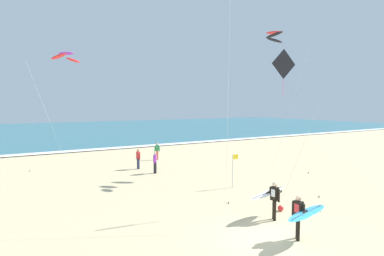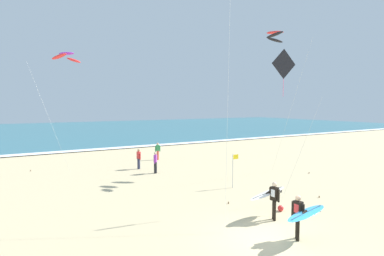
{
  "view_description": "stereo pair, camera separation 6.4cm",
  "coord_description": "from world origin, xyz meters",
  "px_view_note": "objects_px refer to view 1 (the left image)",
  "views": [
    {
      "loc": [
        -8.44,
        -8.21,
        5.08
      ],
      "look_at": [
        -0.13,
        5.72,
        3.87
      ],
      "focal_mm": 29.18,
      "sensor_mm": 36.0,
      "label": 1
    },
    {
      "loc": [
        -8.38,
        -8.24,
        5.08
      ],
      "look_at": [
        -0.13,
        5.72,
        3.87
      ],
      "focal_mm": 29.18,
      "sensor_mm": 36.0,
      "label": 2
    }
  ],
  "objects_px": {
    "surfer_trailing": "(302,214)",
    "beach_ball": "(281,208)",
    "surfer_lead": "(271,196)",
    "kite_diamond_charcoal_near": "(284,67)",
    "kite_arc_scarlet_high": "(275,36)",
    "lifeguard_flag": "(233,167)",
    "bystander_purple_top": "(155,162)",
    "bystander_red_top": "(138,159)",
    "bystander_green_top": "(157,151)",
    "kite_arc_violet_far": "(66,57)"
  },
  "relations": [
    {
      "from": "kite_diamond_charcoal_near",
      "to": "bystander_purple_top",
      "type": "relative_size",
      "value": 4.93
    },
    {
      "from": "surfer_trailing",
      "to": "beach_ball",
      "type": "distance_m",
      "value": 3.42
    },
    {
      "from": "kite_arc_violet_far",
      "to": "bystander_green_top",
      "type": "distance_m",
      "value": 11.25
    },
    {
      "from": "kite_diamond_charcoal_near",
      "to": "beach_ball",
      "type": "relative_size",
      "value": 27.98
    },
    {
      "from": "surfer_lead",
      "to": "bystander_green_top",
      "type": "height_order",
      "value": "surfer_lead"
    },
    {
      "from": "kite_diamond_charcoal_near",
      "to": "bystander_red_top",
      "type": "xyz_separation_m",
      "value": [
        -3.13,
        12.04,
        -6.12
      ]
    },
    {
      "from": "kite_arc_scarlet_high",
      "to": "beach_ball",
      "type": "distance_m",
      "value": 13.52
    },
    {
      "from": "kite_arc_violet_far",
      "to": "surfer_lead",
      "type": "bearing_deg",
      "value": -67.26
    },
    {
      "from": "surfer_trailing",
      "to": "bystander_red_top",
      "type": "xyz_separation_m",
      "value": [
        -0.46,
        15.53,
        -0.23
      ]
    },
    {
      "from": "bystander_green_top",
      "to": "lifeguard_flag",
      "type": "distance_m",
      "value": 11.31
    },
    {
      "from": "bystander_red_top",
      "to": "surfer_lead",
      "type": "bearing_deg",
      "value": -85.05
    },
    {
      "from": "kite_arc_scarlet_high",
      "to": "beach_ball",
      "type": "bearing_deg",
      "value": -132.67
    },
    {
      "from": "surfer_lead",
      "to": "kite_arc_scarlet_high",
      "type": "xyz_separation_m",
      "value": [
        7.29,
        7.19,
        9.1
      ]
    },
    {
      "from": "bystander_purple_top",
      "to": "beach_ball",
      "type": "height_order",
      "value": "bystander_purple_top"
    },
    {
      "from": "bystander_green_top",
      "to": "beach_ball",
      "type": "distance_m",
      "value": 15.85
    },
    {
      "from": "surfer_trailing",
      "to": "kite_arc_violet_far",
      "type": "relative_size",
      "value": 0.24
    },
    {
      "from": "kite_arc_scarlet_high",
      "to": "bystander_green_top",
      "type": "height_order",
      "value": "kite_arc_scarlet_high"
    },
    {
      "from": "bystander_red_top",
      "to": "beach_ball",
      "type": "bearing_deg",
      "value": -79.87
    },
    {
      "from": "bystander_green_top",
      "to": "lifeguard_flag",
      "type": "height_order",
      "value": "lifeguard_flag"
    },
    {
      "from": "surfer_lead",
      "to": "lifeguard_flag",
      "type": "relative_size",
      "value": 1.09
    },
    {
      "from": "kite_arc_scarlet_high",
      "to": "lifeguard_flag",
      "type": "height_order",
      "value": "kite_arc_scarlet_high"
    },
    {
      "from": "bystander_red_top",
      "to": "lifeguard_flag",
      "type": "height_order",
      "value": "lifeguard_flag"
    },
    {
      "from": "surfer_lead",
      "to": "lifeguard_flag",
      "type": "bearing_deg",
      "value": 70.02
    },
    {
      "from": "kite_diamond_charcoal_near",
      "to": "bystander_red_top",
      "type": "height_order",
      "value": "kite_diamond_charcoal_near"
    },
    {
      "from": "surfer_lead",
      "to": "bystander_purple_top",
      "type": "relative_size",
      "value": 1.44
    },
    {
      "from": "surfer_trailing",
      "to": "kite_arc_violet_far",
      "type": "distance_m",
      "value": 19.19
    },
    {
      "from": "beach_ball",
      "to": "kite_arc_scarlet_high",
      "type": "bearing_deg",
      "value": 47.33
    },
    {
      "from": "kite_arc_scarlet_high",
      "to": "bystander_red_top",
      "type": "distance_m",
      "value": 13.98
    },
    {
      "from": "surfer_trailing",
      "to": "bystander_red_top",
      "type": "distance_m",
      "value": 15.54
    },
    {
      "from": "lifeguard_flag",
      "to": "beach_ball",
      "type": "distance_m",
      "value": 4.7
    },
    {
      "from": "lifeguard_flag",
      "to": "kite_arc_scarlet_high",
      "type": "bearing_deg",
      "value": 21.63
    },
    {
      "from": "bystander_green_top",
      "to": "bystander_red_top",
      "type": "height_order",
      "value": "same"
    },
    {
      "from": "kite_diamond_charcoal_near",
      "to": "kite_arc_scarlet_high",
      "type": "xyz_separation_m",
      "value": [
        5.31,
        5.94,
        3.21
      ]
    },
    {
      "from": "bystander_green_top",
      "to": "surfer_trailing",
      "type": "bearing_deg",
      "value": -97.83
    },
    {
      "from": "bystander_green_top",
      "to": "beach_ball",
      "type": "relative_size",
      "value": 5.68
    },
    {
      "from": "surfer_lead",
      "to": "kite_diamond_charcoal_near",
      "type": "xyz_separation_m",
      "value": [
        1.99,
        1.24,
        5.89
      ]
    },
    {
      "from": "kite_arc_scarlet_high",
      "to": "bystander_purple_top",
      "type": "xyz_separation_m",
      "value": [
        -7.94,
        3.99,
        -9.33
      ]
    },
    {
      "from": "kite_arc_scarlet_high",
      "to": "bystander_green_top",
      "type": "distance_m",
      "value": 14.14
    },
    {
      "from": "surfer_trailing",
      "to": "lifeguard_flag",
      "type": "xyz_separation_m",
      "value": [
        2.51,
        7.27,
        0.22
      ]
    },
    {
      "from": "beach_ball",
      "to": "kite_arc_violet_far",
      "type": "bearing_deg",
      "value": 117.25
    },
    {
      "from": "surfer_lead",
      "to": "kite_diamond_charcoal_near",
      "type": "distance_m",
      "value": 6.34
    },
    {
      "from": "kite_arc_violet_far",
      "to": "kite_diamond_charcoal_near",
      "type": "bearing_deg",
      "value": -58.72
    },
    {
      "from": "bystander_red_top",
      "to": "beach_ball",
      "type": "xyz_separation_m",
      "value": [
        2.28,
        -12.78,
        -0.67
      ]
    },
    {
      "from": "surfer_trailing",
      "to": "lifeguard_flag",
      "type": "relative_size",
      "value": 1.03
    },
    {
      "from": "beach_ball",
      "to": "bystander_green_top",
      "type": "bearing_deg",
      "value": 87.33
    },
    {
      "from": "surfer_lead",
      "to": "kite_arc_scarlet_high",
      "type": "height_order",
      "value": "kite_arc_scarlet_high"
    },
    {
      "from": "kite_diamond_charcoal_near",
      "to": "kite_arc_violet_far",
      "type": "distance_m",
      "value": 15.66
    },
    {
      "from": "kite_diamond_charcoal_near",
      "to": "kite_arc_violet_far",
      "type": "height_order",
      "value": "kite_arc_violet_far"
    },
    {
      "from": "kite_arc_scarlet_high",
      "to": "kite_diamond_charcoal_near",
      "type": "bearing_deg",
      "value": -131.77
    },
    {
      "from": "kite_arc_violet_far",
      "to": "bystander_green_top",
      "type": "relative_size",
      "value": 5.6
    }
  ]
}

